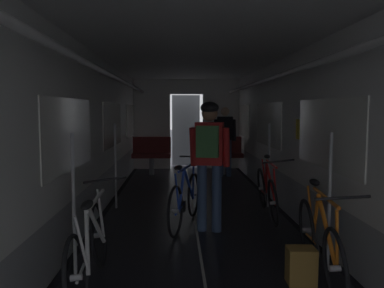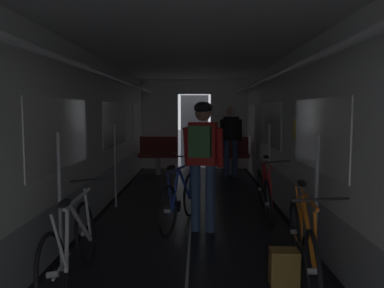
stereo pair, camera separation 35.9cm
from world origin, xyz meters
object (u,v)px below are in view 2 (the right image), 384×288
(bicycle_red, at_px, (265,192))
(backpack_on_floor, at_px, (284,268))
(bicycle_blue_in_aisle, at_px, (180,199))
(bicycle_orange, at_px, (303,243))
(bench_seat_far_left, at_px, (158,152))
(person_standing_near_bench, at_px, (231,137))
(person_cyclist_aisle, at_px, (203,152))
(bench_seat_far_right, at_px, (229,152))
(bicycle_white, at_px, (72,246))

(bicycle_red, bearing_deg, backpack_on_floor, -95.25)
(bicycle_blue_in_aisle, height_order, backpack_on_floor, bicycle_blue_in_aisle)
(bicycle_red, height_order, bicycle_orange, bicycle_red)
(bench_seat_far_left, bearing_deg, bicycle_blue_in_aisle, -80.29)
(bench_seat_far_left, distance_m, person_standing_near_bench, 1.89)
(bicycle_red, height_order, person_cyclist_aisle, person_cyclist_aisle)
(bicycle_blue_in_aisle, bearing_deg, bench_seat_far_right, 76.69)
(backpack_on_floor, bearing_deg, bench_seat_far_right, 90.02)
(backpack_on_floor, bearing_deg, person_cyclist_aisle, 114.75)
(bench_seat_far_left, xyz_separation_m, person_standing_near_bench, (1.80, -0.38, 0.41))
(person_cyclist_aisle, bearing_deg, bicycle_red, 36.92)
(bench_seat_far_left, xyz_separation_m, bicycle_orange, (1.99, -6.22, -0.18))
(bench_seat_far_right, height_order, bicycle_orange, bench_seat_far_right)
(bench_seat_far_right, height_order, person_cyclist_aisle, person_cyclist_aisle)
(bench_seat_far_left, height_order, person_standing_near_bench, person_standing_near_bench)
(person_standing_near_bench, bearing_deg, person_cyclist_aisle, -99.69)
(bicycle_red, xyz_separation_m, bicycle_blue_in_aisle, (-1.26, -0.45, 0.00))
(person_standing_near_bench, distance_m, backpack_on_floor, 5.95)
(backpack_on_floor, bearing_deg, bicycle_blue_in_aisle, 119.41)
(bicycle_white, relative_size, person_cyclist_aisle, 0.98)
(bench_seat_far_left, height_order, bicycle_blue_in_aisle, bench_seat_far_left)
(bicycle_blue_in_aisle, bearing_deg, bicycle_orange, -55.63)
(bench_seat_far_left, distance_m, bicycle_orange, 6.53)
(bench_seat_far_right, height_order, backpack_on_floor, bench_seat_far_right)
(bicycle_white, relative_size, person_standing_near_bench, 1.00)
(bench_seat_far_left, relative_size, person_cyclist_aisle, 0.57)
(bench_seat_far_left, distance_m, person_cyclist_aisle, 4.83)
(bicycle_white, distance_m, bicycle_blue_in_aisle, 2.11)
(bicycle_white, distance_m, person_cyclist_aisle, 2.16)
(person_cyclist_aisle, distance_m, backpack_on_floor, 1.97)
(bench_seat_far_left, xyz_separation_m, bicycle_white, (-0.14, -6.32, -0.19))
(bicycle_orange, relative_size, backpack_on_floor, 4.97)
(bicycle_orange, bearing_deg, bicycle_white, -177.18)
(bicycle_orange, bearing_deg, person_standing_near_bench, 91.82)
(person_standing_near_bench, xyz_separation_m, backpack_on_floor, (-0.00, -5.90, -0.81))
(bench_seat_far_left, bearing_deg, backpack_on_floor, -73.97)
(bench_seat_far_left, relative_size, bicycle_orange, 0.58)
(person_cyclist_aisle, bearing_deg, bicycle_blue_in_aisle, 139.80)
(bench_seat_far_right, xyz_separation_m, bicycle_red, (0.21, -3.97, -0.19))
(bench_seat_far_right, relative_size, bicycle_white, 0.58)
(bicycle_white, height_order, person_cyclist_aisle, person_cyclist_aisle)
(bicycle_orange, xyz_separation_m, person_cyclist_aisle, (-0.92, 1.54, 0.69))
(bicycle_red, bearing_deg, bench_seat_far_left, 116.91)
(bicycle_blue_in_aisle, bearing_deg, person_cyclist_aisle, -40.20)
(bicycle_orange, relative_size, bicycle_blue_in_aisle, 1.03)
(person_cyclist_aisle, height_order, backpack_on_floor, person_cyclist_aisle)
(person_cyclist_aisle, xyz_separation_m, bicycle_blue_in_aisle, (-0.31, 0.26, -0.69))
(backpack_on_floor, bearing_deg, bicycle_red, 84.75)
(person_cyclist_aisle, xyz_separation_m, backpack_on_floor, (0.74, -1.59, -0.90))
(bench_seat_far_right, xyz_separation_m, backpack_on_floor, (0.00, -6.27, -0.40))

